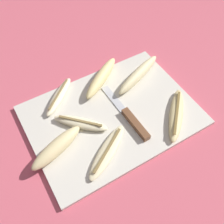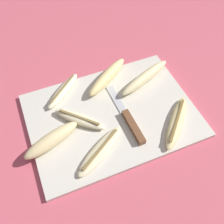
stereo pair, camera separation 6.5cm
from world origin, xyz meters
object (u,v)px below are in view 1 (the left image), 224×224
(banana_golden_short, at_px, (101,77))
(banana_spotted_left, at_px, (176,114))
(banana_pale_long, at_px, (81,123))
(banana_mellow_near, at_px, (57,147))
(banana_cream_curved, at_px, (107,151))
(banana_soft_right, at_px, (138,74))
(banana_bright_far, at_px, (59,96))
(knife, at_px, (132,120))

(banana_golden_short, xyz_separation_m, banana_spotted_left, (0.12, -0.23, -0.01))
(banana_pale_long, bearing_deg, banana_spotted_left, -24.52)
(banana_golden_short, distance_m, banana_mellow_near, 0.27)
(banana_spotted_left, bearing_deg, banana_cream_curved, -179.97)
(banana_soft_right, bearing_deg, banana_mellow_near, -161.82)
(banana_bright_far, xyz_separation_m, banana_mellow_near, (-0.08, -0.16, 0.01))
(banana_cream_curved, bearing_deg, banana_spotted_left, 0.03)
(banana_spotted_left, bearing_deg, banana_soft_right, 92.77)
(banana_spotted_left, bearing_deg, banana_bright_far, 138.25)
(banana_pale_long, xyz_separation_m, banana_soft_right, (0.24, 0.07, 0.01))
(knife, bearing_deg, banana_cream_curved, -156.75)
(banana_cream_curved, distance_m, banana_bright_far, 0.24)
(banana_bright_far, xyz_separation_m, banana_golden_short, (0.15, -0.00, 0.01))
(banana_pale_long, bearing_deg, knife, -25.89)
(banana_soft_right, distance_m, banana_spotted_left, 0.18)
(knife, xyz_separation_m, banana_bright_far, (-0.14, 0.19, 0.00))
(knife, xyz_separation_m, banana_mellow_near, (-0.22, 0.02, 0.01))
(knife, height_order, banana_soft_right, banana_soft_right)
(banana_pale_long, relative_size, banana_spotted_left, 0.84)
(banana_pale_long, height_order, banana_bright_far, same)
(banana_pale_long, relative_size, banana_golden_short, 0.77)
(banana_mellow_near, distance_m, banana_spotted_left, 0.35)
(banana_bright_far, distance_m, banana_mellow_near, 0.18)
(banana_pale_long, xyz_separation_m, banana_bright_far, (-0.01, 0.12, 0.00))
(banana_soft_right, height_order, banana_spotted_left, banana_soft_right)
(banana_cream_curved, height_order, banana_pale_long, banana_pale_long)
(knife, relative_size, banana_soft_right, 1.12)
(knife, distance_m, banana_pale_long, 0.15)
(banana_golden_short, height_order, banana_mellow_near, banana_mellow_near)
(banana_bright_far, bearing_deg, banana_golden_short, -1.82)
(banana_cream_curved, relative_size, banana_mellow_near, 1.03)
(banana_soft_right, relative_size, banana_mellow_near, 1.20)
(banana_cream_curved, height_order, banana_soft_right, banana_soft_right)
(banana_pale_long, height_order, banana_golden_short, banana_golden_short)
(banana_golden_short, bearing_deg, banana_mellow_near, -144.66)
(knife, distance_m, banana_bright_far, 0.24)
(banana_cream_curved, distance_m, banana_pale_long, 0.12)
(banana_bright_far, height_order, banana_mellow_near, banana_mellow_near)
(banana_pale_long, bearing_deg, banana_cream_curved, -79.77)
(banana_bright_far, bearing_deg, banana_pale_long, -83.89)
(banana_mellow_near, height_order, banana_spotted_left, banana_mellow_near)
(banana_cream_curved, height_order, banana_bright_far, banana_bright_far)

